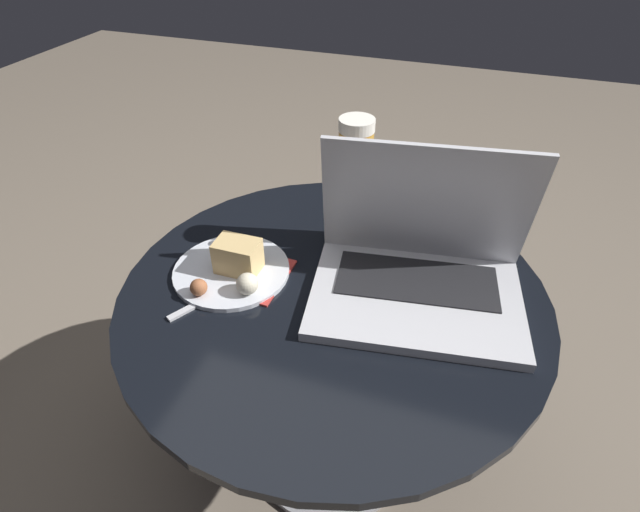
{
  "coord_description": "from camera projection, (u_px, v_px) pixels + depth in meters",
  "views": [
    {
      "loc": [
        0.19,
        -0.63,
        1.09
      ],
      "look_at": [
        -0.02,
        -0.0,
        0.57
      ],
      "focal_mm": 28.0,
      "sensor_mm": 36.0,
      "label": 1
    }
  ],
  "objects": [
    {
      "name": "ground_plane",
      "position": [
        330.0,
        446.0,
        1.19
      ],
      "size": [
        6.0,
        6.0,
        0.0
      ],
      "primitive_type": "plane",
      "color": "#726656"
    },
    {
      "name": "table",
      "position": [
        332.0,
        338.0,
        0.96
      ],
      "size": [
        0.75,
        0.75,
        0.5
      ],
      "color": "#9E9EA3",
      "rests_on": "ground_plane"
    },
    {
      "name": "napkin",
      "position": [
        236.0,
        271.0,
        0.92
      ],
      "size": [
        0.19,
        0.14,
        0.0
      ],
      "color": "#B7332D",
      "rests_on": "table"
    },
    {
      "name": "laptop",
      "position": [
        419.0,
        266.0,
        0.85
      ],
      "size": [
        0.39,
        0.3,
        0.26
      ],
      "color": "silver",
      "rests_on": "table"
    },
    {
      "name": "beer_glass",
      "position": [
        354.0,
        185.0,
        0.91
      ],
      "size": [
        0.06,
        0.06,
        0.26
      ],
      "color": "gold",
      "rests_on": "table"
    },
    {
      "name": "snack_plate",
      "position": [
        234.0,
        266.0,
        0.9
      ],
      "size": [
        0.21,
        0.21,
        0.07
      ],
      "color": "silver",
      "rests_on": "table"
    },
    {
      "name": "fork",
      "position": [
        217.0,
        294.0,
        0.87
      ],
      "size": [
        0.09,
        0.15,
        0.0
      ],
      "color": "silver",
      "rests_on": "table"
    }
  ]
}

